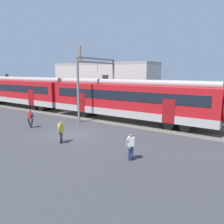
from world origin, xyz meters
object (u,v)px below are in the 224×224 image
Objects in this scene: commuter_train at (67,95)px; pedestrian_red at (30,117)px; pedestrian_yellow at (61,130)px; pedestrian_white at (131,144)px.

commuter_train reaches higher than pedestrian_red.
pedestrian_yellow and pedestrian_white have the same top height.
commuter_train is 7.84m from pedestrian_red.
pedestrian_white is at bearing -7.59° from pedestrian_red.
pedestrian_yellow is at bearing -15.68° from pedestrian_red.
pedestrian_yellow is at bearing -179.41° from pedestrian_white.
pedestrian_white is (5.70, 0.06, 0.00)m from pedestrian_yellow.
pedestrian_red is at bearing 164.32° from pedestrian_yellow.
pedestrian_red and pedestrian_yellow have the same top height.
pedestrian_red is 1.00× the size of pedestrian_white.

